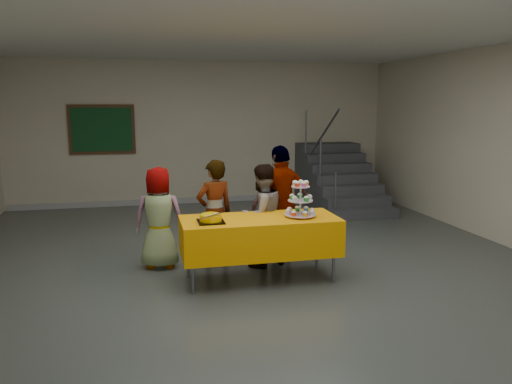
# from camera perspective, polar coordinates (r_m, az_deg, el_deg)

# --- Properties ---
(room_shell) EXTENTS (10.00, 10.04, 3.02)m
(room_shell) POSITION_cam_1_polar(r_m,az_deg,el_deg) (5.79, -0.04, 10.21)
(room_shell) COLOR #4C514C
(room_shell) RESTS_ON ground
(bake_table) EXTENTS (1.88, 0.78, 0.77)m
(bake_table) POSITION_cam_1_polar(r_m,az_deg,el_deg) (6.01, 0.43, -4.96)
(bake_table) COLOR #595960
(bake_table) RESTS_ON ground
(cupcake_stand) EXTENTS (0.38, 0.38, 0.44)m
(cupcake_stand) POSITION_cam_1_polar(r_m,az_deg,el_deg) (6.01, 5.09, -1.19)
(cupcake_stand) COLOR silver
(cupcake_stand) RESTS_ON bake_table
(bear_cake) EXTENTS (0.32, 0.36, 0.12)m
(bear_cake) POSITION_cam_1_polar(r_m,az_deg,el_deg) (5.75, -5.20, -2.90)
(bear_cake) COLOR black
(bear_cake) RESTS_ON bake_table
(schoolchild_a) EXTENTS (0.71, 0.53, 1.33)m
(schoolchild_a) POSITION_cam_1_polar(r_m,az_deg,el_deg) (6.57, -11.01, -2.90)
(schoolchild_a) COLOR slate
(schoolchild_a) RESTS_ON ground
(schoolchild_b) EXTENTS (0.59, 0.48, 1.41)m
(schoolchild_b) POSITION_cam_1_polar(r_m,az_deg,el_deg) (6.57, -4.75, -2.39)
(schoolchild_b) COLOR slate
(schoolchild_b) RESTS_ON ground
(schoolchild_c) EXTENTS (0.81, 0.73, 1.35)m
(schoolchild_c) POSITION_cam_1_polar(r_m,az_deg,el_deg) (6.50, 0.63, -2.73)
(schoolchild_c) COLOR slate
(schoolchild_c) RESTS_ON ground
(schoolchild_d) EXTENTS (0.99, 0.65, 1.57)m
(schoolchild_d) POSITION_cam_1_polar(r_m,az_deg,el_deg) (6.82, 2.92, -1.21)
(schoolchild_d) COLOR slate
(schoolchild_d) RESTS_ON ground
(staircase) EXTENTS (1.30, 2.40, 2.04)m
(staircase) POSITION_cam_1_polar(r_m,az_deg,el_deg) (10.67, 9.16, 1.16)
(staircase) COLOR #424447
(staircase) RESTS_ON ground
(noticeboard) EXTENTS (1.30, 0.05, 1.00)m
(noticeboard) POSITION_cam_1_polar(r_m,az_deg,el_deg) (10.63, -17.19, 6.84)
(noticeboard) COLOR #472B16
(noticeboard) RESTS_ON ground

